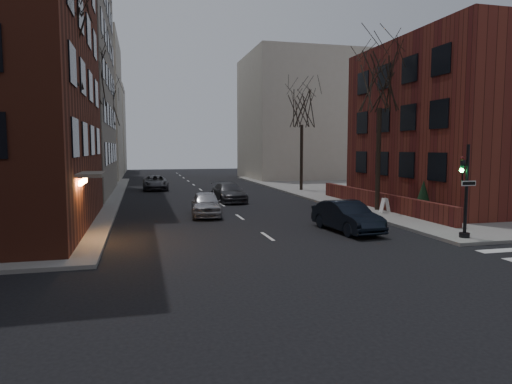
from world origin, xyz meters
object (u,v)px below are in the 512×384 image
tree_right_b (302,108)px  car_lane_gray (229,192)px  tree_left_c (105,107)px  tree_right_a (380,82)px  streetlamp_near (95,144)px  streetlamp_far (114,146)px  tree_left_b (89,76)px  car_lane_silver (206,204)px  parked_sedan (347,216)px  sandwich_board (385,205)px  traffic_signal (465,197)px  tree_left_a (59,44)px  car_lane_far (155,183)px  evergreen_shrub (423,199)px

tree_right_b → car_lane_gray: 12.31m
tree_left_c → tree_right_a: size_ratio=1.00×
tree_right_a → streetlamp_near: size_ratio=1.55×
tree_right_b → streetlamp_far: bearing=149.5°
tree_left_b → car_lane_silver: 12.86m
tree_right_a → tree_right_b: 14.01m
parked_sedan → sandwich_board: size_ratio=5.07×
parked_sedan → sandwich_board: (4.59, 4.47, -0.14)m
traffic_signal → tree_right_a: (0.86, 9.01, 6.12)m
tree_left_b → streetlamp_far: size_ratio=1.72×
traffic_signal → tree_left_a: bearing=163.4°
traffic_signal → tree_right_a: tree_right_a is taller
streetlamp_far → car_lane_far: 7.41m
car_lane_silver → evergreen_shrub: evergreen_shrub is taller
car_lane_far → streetlamp_near: bearing=-105.1°
tree_right_a → sandwich_board: 7.56m
tree_left_a → sandwich_board: size_ratio=11.68×
tree_left_c → evergreen_shrub: (18.63, -25.28, -6.86)m
streetlamp_near → sandwich_board: streetlamp_near is taller
car_lane_gray → sandwich_board: size_ratio=5.45×
tree_right_b → streetlamp_far: tree_right_b is taller
tree_left_b → tree_right_b: 18.64m
tree_right_b → evergreen_shrub: (1.03, -17.28, -6.41)m
tree_right_a → tree_right_b: tree_right_a is taller
sandwich_board → car_lane_silver: bearing=176.4°
streetlamp_near → car_lane_gray: (9.00, 3.68, -3.54)m
tree_left_b → parked_sedan: 20.51m
tree_left_b → car_lane_silver: bearing=-45.4°
evergreen_shrub → tree_left_c: bearing=126.4°
tree_right_b → car_lane_silver: tree_right_b is taller
tree_right_b → car_lane_silver: size_ratio=2.16×
car_lane_gray → car_lane_silver: bearing=-115.5°
tree_left_b → sandwich_board: bearing=-28.1°
streetlamp_far → evergreen_shrub: size_ratio=3.07×
tree_left_a → streetlamp_far: 28.32m
streetlamp_far → sandwich_board: (16.79, -25.30, -3.65)m
streetlamp_near → parked_sedan: streetlamp_near is taller
tree_left_c → tree_right_a: 28.17m
tree_left_c → tree_right_a: bearing=-51.3°
streetlamp_far → sandwich_board: 30.58m
streetlamp_far → sandwich_board: size_ratio=7.15×
tree_left_a → streetlamp_far: tree_left_a is taller
parked_sedan → car_lane_silver: bearing=124.7°
car_lane_silver → car_lane_gray: (2.63, 6.74, -0.03)m
streetlamp_far → car_lane_far: bearing=-52.3°
traffic_signal → tree_right_b: bearing=87.9°
tree_right_a → car_lane_far: (-13.02, 18.85, -7.34)m
tree_left_c → sandwich_board: 30.01m
tree_left_a → tree_left_c: (0.00, 26.00, -0.44)m
tree_left_b → evergreen_shrub: (18.63, -11.28, -7.74)m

